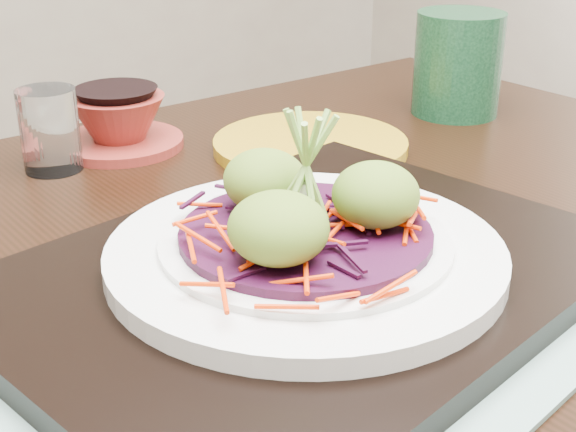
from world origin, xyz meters
TOP-DOWN VIEW (x-y plane):
  - dining_table at (-0.06, 0.10)m, footprint 1.26×0.86m
  - placemat at (-0.06, 0.02)m, footprint 0.56×0.46m
  - serving_tray at (-0.06, 0.02)m, footprint 0.48×0.38m
  - white_plate at (-0.06, 0.02)m, footprint 0.29×0.29m
  - cabbage_bed at (-0.06, 0.02)m, footprint 0.18×0.18m
  - carrot_julienne at (-0.06, 0.02)m, footprint 0.22×0.22m
  - guacamole_scoops at (-0.06, 0.02)m, footprint 0.16×0.14m
  - scallion_garnish at (-0.06, 0.02)m, footprint 0.07×0.07m
  - water_glass at (-0.09, 0.38)m, footprint 0.07×0.07m
  - terracotta_bowl_set at (-0.01, 0.40)m, footprint 0.18×0.18m
  - yellow_plate at (0.15, 0.26)m, footprint 0.27×0.27m
  - green_jar at (0.39, 0.25)m, footprint 0.12×0.12m

SIDE VIEW (x-z plane):
  - dining_table at x=-0.06m, z-range 0.29..1.06m
  - placemat at x=-0.06m, z-range 0.77..0.78m
  - yellow_plate at x=0.15m, z-range 0.77..0.79m
  - serving_tray at x=-0.06m, z-range 0.78..0.80m
  - terracotta_bowl_set at x=-0.01m, z-range 0.77..0.83m
  - white_plate at x=-0.06m, z-range 0.80..0.82m
  - water_glass at x=-0.09m, z-range 0.77..0.86m
  - cabbage_bed at x=-0.06m, z-range 0.82..0.83m
  - carrot_julienne at x=-0.06m, z-range 0.83..0.84m
  - green_jar at x=0.39m, z-range 0.77..0.90m
  - guacamole_scoops at x=-0.06m, z-range 0.82..0.87m
  - scallion_garnish at x=-0.06m, z-range 0.82..0.92m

